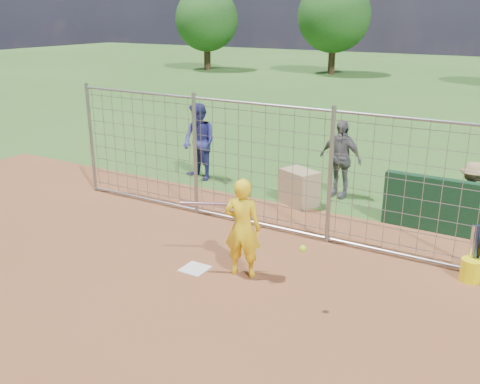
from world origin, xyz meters
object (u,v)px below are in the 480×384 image
Objects in this scene: bystander_a at (199,142)px; equipment_bin at (299,188)px; bucket_with_bats at (472,267)px; bystander_c at (470,197)px; batter at (243,228)px; bystander_b at (340,159)px.

equipment_bin is at bearing 7.39° from bystander_a.
bystander_a is 7.38m from bucket_with_bats.
bystander_c is at bearing 28.68° from equipment_bin.
batter is 3.76m from bucket_with_bats.
batter is at bearing -152.79° from bucket_with_bats.
batter is at bearing -78.82° from bystander_b.
batter is 4.85m from bystander_c.
bystander_b is 3.05m from bystander_c.
equipment_bin is 4.36m from bucket_with_bats.
batter is 0.92× the size of bystander_b.
bucket_with_bats is (3.30, 1.70, -0.59)m from batter.
bucket_with_bats is at bearing -165.24° from batter.
bystander_a reaches higher than batter.
bystander_c is at bearing 100.47° from bucket_with_bats.
bystander_a is at bearing -18.47° from bystander_c.
bystander_b reaches higher than bucket_with_bats.
bystander_a is 2.02× the size of bucket_with_bats.
bystander_c reaches higher than equipment_bin.
batter reaches higher than bystander_c.
bystander_b is at bearing 85.14° from equipment_bin.
bystander_a is at bearing -160.74° from bystander_b.
bystander_a is 3.13m from equipment_bin.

